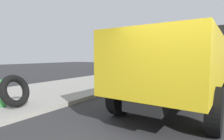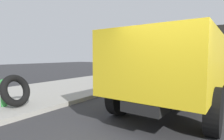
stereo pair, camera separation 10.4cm
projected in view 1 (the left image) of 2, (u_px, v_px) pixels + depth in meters
name	position (u px, v px, depth m)	size (l,w,h in m)	color
fire_hydrant	(3.00, 92.00, 5.77)	(0.21, 0.48, 0.89)	#2D8438
loose_tire	(15.00, 91.00, 5.70)	(1.04, 1.04, 0.22)	black
dump_truck_yellow	(184.00, 61.00, 6.71)	(7.07, 2.96, 3.00)	gold
dump_truck_red	(223.00, 58.00, 14.02)	(7.06, 2.93, 3.00)	red
dump_truck_gray	(209.00, 58.00, 22.80)	(7.03, 2.87, 3.00)	slate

